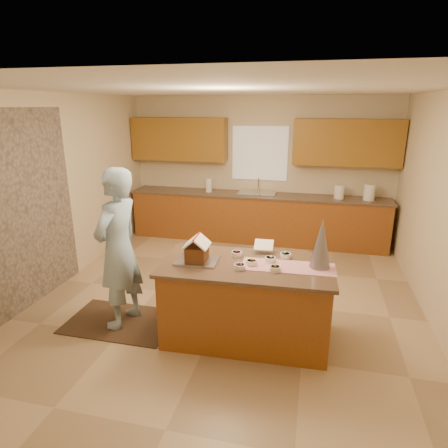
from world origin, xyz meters
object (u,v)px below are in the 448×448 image
at_px(tinsel_tree, 321,243).
at_px(gingerbread_house, 197,251).
at_px(boy, 118,249).
at_px(island_base, 246,303).

bearing_deg(tinsel_tree, gingerbread_house, -173.37).
bearing_deg(gingerbread_house, tinsel_tree, 6.63).
bearing_deg(boy, gingerbread_house, 97.82).
relative_size(island_base, boy, 0.94).
bearing_deg(boy, tinsel_tree, 102.48).
distance_m(tinsel_tree, boy, 2.25).
relative_size(island_base, gingerbread_house, 6.19).
xyz_separation_m(island_base, gingerbread_house, (-0.53, -0.07, 0.59)).
height_order(tinsel_tree, gingerbread_house, tinsel_tree).
relative_size(tinsel_tree, gingerbread_house, 1.89).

